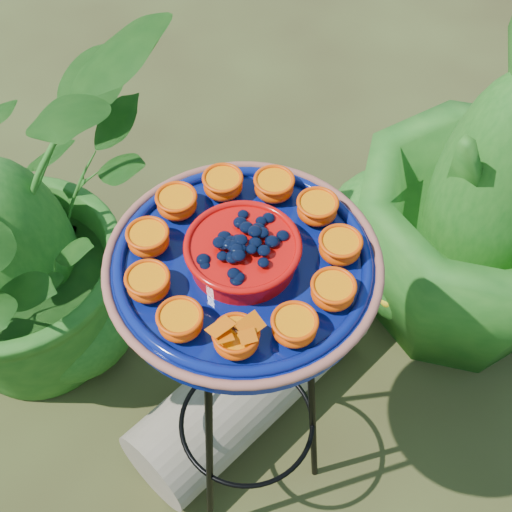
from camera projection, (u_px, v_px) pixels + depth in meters
name	position (u px, v px, depth m)	size (l,w,h in m)	color
ground_plane	(231.00, 496.00, 1.66)	(20.00, 20.00, 0.00)	#322B16
tripod_stand	(246.00, 374.00, 1.32)	(0.37, 0.37, 0.78)	black
feeder_dish	(243.00, 262.00, 1.05)	(0.52, 0.52, 0.09)	navy
driftwood_log	(251.00, 383.00, 1.72)	(0.21, 0.21, 0.64)	gray
shrub_back_left	(3.00, 223.00, 1.59)	(0.79, 0.69, 0.88)	#1A5516
shrub_back_right	(507.00, 155.00, 1.54)	(0.64, 0.64, 1.14)	#1A5516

